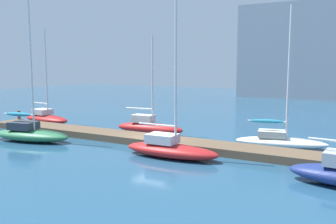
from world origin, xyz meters
TOP-DOWN VIEW (x-y plane):
  - ground_plane at (0.00, 0.00)m, footprint 120.00×120.00m
  - dock_pier at (0.00, 0.00)m, footprint 31.05×2.33m
  - dock_piling_near_end at (-15.12, 1.01)m, footprint 0.28×0.28m
  - sailboat_0 at (-13.61, 2.78)m, footprint 5.68×2.38m
  - sailboat_1 at (-8.24, -3.54)m, footprint 6.36×3.09m
  - sailboat_2 at (-2.23, 2.87)m, footprint 5.76×2.02m
  - sailboat_3 at (2.77, -2.67)m, footprint 5.96×2.01m
  - sailboat_4 at (7.82, 3.18)m, footprint 6.14×2.91m
  - harbor_building_distant at (4.93, 46.18)m, footprint 24.83×13.65m

SIDE VIEW (x-z plane):
  - ground_plane at x=0.00m, z-range 0.00..0.00m
  - dock_pier at x=0.00m, z-range 0.00..0.48m
  - sailboat_4 at x=7.82m, z-range -4.07..5.13m
  - sailboat_0 at x=-13.61m, z-range -3.80..4.88m
  - sailboat_3 at x=2.77m, z-range -4.18..5.32m
  - sailboat_2 at x=-2.23m, z-range -3.23..4.44m
  - sailboat_1 at x=-8.24m, z-range -4.59..5.81m
  - dock_piling_near_end at x=-15.12m, z-range 0.00..1.29m
  - harbor_building_distant at x=4.93m, z-range 0.00..15.37m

